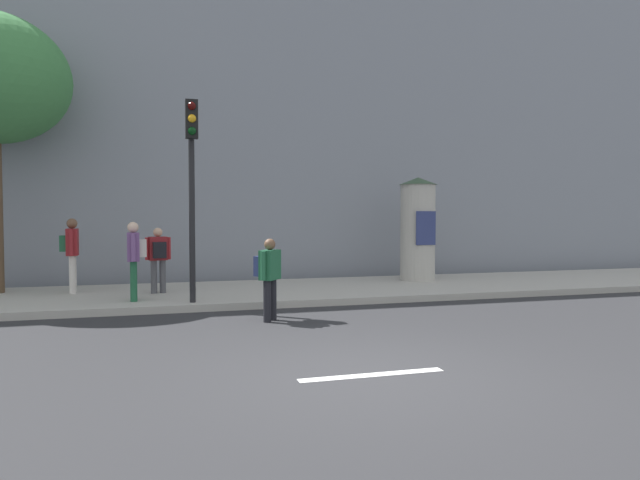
% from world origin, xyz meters
% --- Properties ---
extents(ground_plane, '(80.00, 80.00, 0.00)m').
position_xyz_m(ground_plane, '(0.00, 0.00, 0.00)').
color(ground_plane, '#2B2B2D').
extents(sidewalk_curb, '(36.00, 4.00, 0.15)m').
position_xyz_m(sidewalk_curb, '(0.00, 7.00, 0.07)').
color(sidewalk_curb, '#B2ADA3').
rests_on(sidewalk_curb, ground_plane).
extents(lane_markings, '(25.80, 0.16, 0.01)m').
position_xyz_m(lane_markings, '(0.00, 0.00, 0.00)').
color(lane_markings, silver).
rests_on(lane_markings, ground_plane).
extents(building_backdrop, '(36.00, 5.00, 10.54)m').
position_xyz_m(building_backdrop, '(0.00, 12.00, 5.27)').
color(building_backdrop, gray).
rests_on(building_backdrop, ground_plane).
extents(traffic_light, '(0.24, 0.45, 4.02)m').
position_xyz_m(traffic_light, '(-1.79, 5.24, 2.87)').
color(traffic_light, black).
rests_on(traffic_light, sidewalk_curb).
extents(poster_column, '(1.04, 1.04, 2.81)m').
position_xyz_m(poster_column, '(4.36, 7.73, 1.58)').
color(poster_column, '#B2ADA3').
rests_on(poster_column, sidewalk_curb).
extents(pedestrian_in_light_jacket, '(0.52, 0.52, 1.49)m').
position_xyz_m(pedestrian_in_light_jacket, '(-0.54, 3.71, 0.88)').
color(pedestrian_in_light_jacket, black).
rests_on(pedestrian_in_light_jacket, ground_plane).
extents(pedestrian_in_dark_shirt, '(0.40, 0.67, 1.70)m').
position_xyz_m(pedestrian_in_dark_shirt, '(-4.36, 7.53, 1.17)').
color(pedestrian_in_dark_shirt, silver).
rests_on(pedestrian_in_dark_shirt, sidewalk_curb).
extents(pedestrian_near_pole, '(0.56, 0.44, 1.49)m').
position_xyz_m(pedestrian_near_pole, '(-2.46, 6.93, 1.02)').
color(pedestrian_near_pole, '#4C4C51').
rests_on(pedestrian_near_pole, sidewalk_curb).
extents(pedestrian_tallest, '(0.40, 0.66, 1.63)m').
position_xyz_m(pedestrian_tallest, '(-2.93, 5.90, 1.13)').
color(pedestrian_tallest, '#1E5938').
rests_on(pedestrian_tallest, sidewalk_curb).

